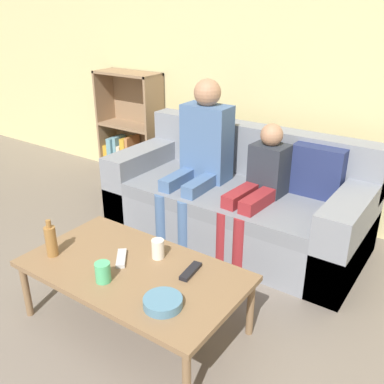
{
  "coord_description": "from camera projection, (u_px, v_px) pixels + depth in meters",
  "views": [
    {
      "loc": [
        1.32,
        -0.27,
        1.67
      ],
      "look_at": [
        -0.06,
        1.72,
        0.6
      ],
      "focal_mm": 40.0,
      "sensor_mm": 36.0,
      "label": 1
    }
  ],
  "objects": [
    {
      "name": "bookshelf",
      "position": [
        130.0,
        136.0,
        4.34
      ],
      "size": [
        0.67,
        0.28,
        1.08
      ],
      "color": "#8E7051",
      "rests_on": "ground_plane"
    },
    {
      "name": "tv_remote_1",
      "position": [
        191.0,
        271.0,
        2.24
      ],
      "size": [
        0.07,
        0.17,
        0.02
      ],
      "rotation": [
        0.0,
        0.0,
        0.12
      ],
      "color": "black",
      "rests_on": "coffee_table"
    },
    {
      "name": "person_adult",
      "position": [
        201.0,
        149.0,
        3.19
      ],
      "size": [
        0.37,
        0.61,
        1.18
      ],
      "rotation": [
        0.0,
        0.0,
        0.02
      ],
      "color": "#476693",
      "rests_on": "ground_plane"
    },
    {
      "name": "couch",
      "position": [
        237.0,
        203.0,
        3.26
      ],
      "size": [
        1.92,
        0.87,
        0.81
      ],
      "color": "gray",
      "rests_on": "ground_plane"
    },
    {
      "name": "person_child",
      "position": [
        259.0,
        185.0,
        2.95
      ],
      "size": [
        0.28,
        0.62,
        0.93
      ],
      "rotation": [
        0.0,
        0.0,
        -0.07
      ],
      "color": "maroon",
      "rests_on": "ground_plane"
    },
    {
      "name": "tv_remote_0",
      "position": [
        121.0,
        258.0,
        2.36
      ],
      "size": [
        0.14,
        0.16,
        0.02
      ],
      "rotation": [
        0.0,
        0.0,
        0.68
      ],
      "color": "#B7B7BC",
      "rests_on": "coffee_table"
    },
    {
      "name": "bottle",
      "position": [
        51.0,
        241.0,
        2.37
      ],
      "size": [
        0.06,
        0.06,
        0.22
      ],
      "color": "olive",
      "rests_on": "coffee_table"
    },
    {
      "name": "snack_bowl",
      "position": [
        163.0,
        302.0,
        1.99
      ],
      "size": [
        0.19,
        0.19,
        0.05
      ],
      "color": "teal",
      "rests_on": "coffee_table"
    },
    {
      "name": "cup_near",
      "position": [
        103.0,
        272.0,
        2.16
      ],
      "size": [
        0.08,
        0.08,
        0.11
      ],
      "color": "#4CB77A",
      "rests_on": "coffee_table"
    },
    {
      "name": "cup_far",
      "position": [
        158.0,
        249.0,
        2.36
      ],
      "size": [
        0.07,
        0.07,
        0.11
      ],
      "color": "silver",
      "rests_on": "coffee_table"
    },
    {
      "name": "coffee_table",
      "position": [
        133.0,
        273.0,
        2.3
      ],
      "size": [
        1.2,
        0.67,
        0.37
      ],
      "color": "brown",
      "rests_on": "ground_plane"
    },
    {
      "name": "wall_back",
      "position": [
        291.0,
        56.0,
        3.27
      ],
      "size": [
        12.0,
        0.06,
        2.6
      ],
      "color": "beige",
      "rests_on": "ground_plane"
    }
  ]
}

